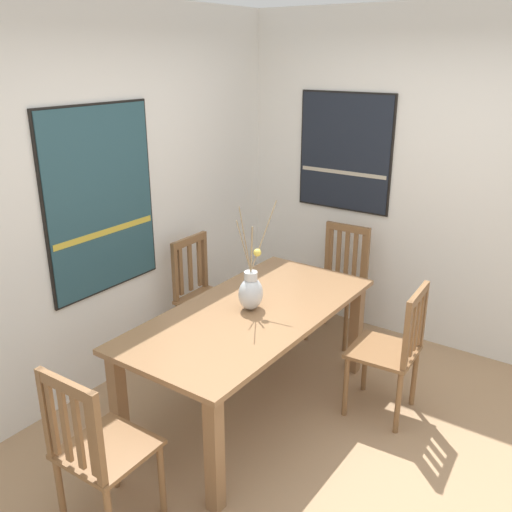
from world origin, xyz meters
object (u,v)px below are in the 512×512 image
object	(u,v)px
centerpiece_vase	(251,291)
painting_on_back_wall	(101,201)
dining_table	(252,325)
chair_3	(340,280)
painting_on_side_wall	(345,152)
chair_2	(204,295)
chair_0	(392,349)
chair_1	(98,449)

from	to	relation	value
centerpiece_vase	painting_on_back_wall	distance (m)	1.22
dining_table	painting_on_back_wall	distance (m)	1.34
dining_table	centerpiece_vase	world-z (taller)	centerpiece_vase
chair_3	painting_on_side_wall	xyz separation A→B (m)	(0.32, 0.17, 1.03)
painting_on_back_wall	painting_on_side_wall	bearing A→B (deg)	-25.45
chair_2	painting_on_back_wall	distance (m)	1.17
dining_table	chair_2	xyz separation A→B (m)	(0.45, 0.80, -0.15)
chair_2	chair_3	size ratio (longest dim) A/B	0.99
chair_2	dining_table	bearing A→B (deg)	-119.48
chair_0	painting_on_back_wall	world-z (taller)	painting_on_back_wall
dining_table	chair_3	bearing A→B (deg)	0.98
chair_1	chair_3	size ratio (longest dim) A/B	0.99
centerpiece_vase	painting_on_back_wall	size ratio (longest dim) A/B	0.55
chair_2	painting_on_back_wall	world-z (taller)	painting_on_back_wall
centerpiece_vase	painting_on_back_wall	world-z (taller)	painting_on_back_wall
painting_on_side_wall	centerpiece_vase	bearing A→B (deg)	-173.88
centerpiece_vase	chair_1	world-z (taller)	centerpiece_vase
chair_1	chair_3	distance (m)	2.61
centerpiece_vase	painting_on_side_wall	bearing A→B (deg)	6.12
painting_on_side_wall	chair_1	bearing A→B (deg)	-176.60
chair_1	centerpiece_vase	bearing A→B (deg)	-0.03
chair_2	painting_on_back_wall	xyz separation A→B (m)	(-0.70, 0.30, 0.89)
chair_0	painting_on_side_wall	size ratio (longest dim) A/B	0.94
chair_0	centerpiece_vase	bearing A→B (deg)	120.75
centerpiece_vase	dining_table	bearing A→B (deg)	-135.02
chair_1	chair_2	distance (m)	1.90
centerpiece_vase	chair_1	bearing A→B (deg)	179.97
centerpiece_vase	chair_0	world-z (taller)	centerpiece_vase
chair_0	chair_3	bearing A→B (deg)	44.30
chair_1	chair_3	world-z (taller)	chair_3
centerpiece_vase	chair_0	distance (m)	1.01
centerpiece_vase	painting_on_side_wall	distance (m)	1.77
centerpiece_vase	chair_0	xyz separation A→B (m)	(0.48, -0.81, -0.39)
dining_table	painting_on_back_wall	world-z (taller)	painting_on_back_wall
dining_table	painting_on_side_wall	size ratio (longest dim) A/B	1.87
chair_1	chair_2	world-z (taller)	chair_1
centerpiece_vase	chair_0	size ratio (longest dim) A/B	0.76
painting_on_side_wall	painting_on_back_wall	bearing A→B (deg)	154.55
chair_0	chair_2	size ratio (longest dim) A/B	0.98
chair_1	chair_3	bearing A→B (deg)	0.10
chair_0	painting_on_back_wall	xyz separation A→B (m)	(-0.74, 1.88, 0.89)
chair_2	chair_3	bearing A→B (deg)	-41.46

